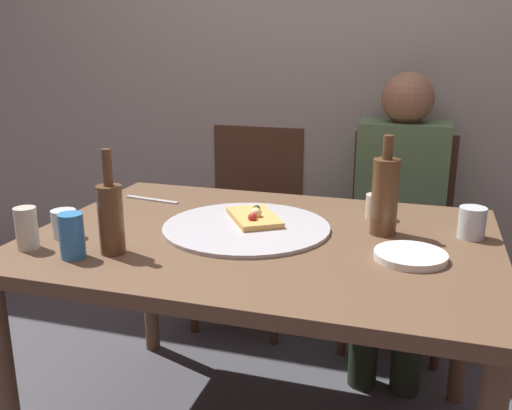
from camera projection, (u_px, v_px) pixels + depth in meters
name	position (u px, v px, depth m)	size (l,w,h in m)	color
back_wall	(330.00, 38.00, 2.47)	(6.00, 0.10, 2.60)	gray
dining_table	(263.00, 259.00, 1.70)	(1.36, 0.97, 0.72)	brown
pizza_tray	(246.00, 227.00, 1.73)	(0.52, 0.52, 0.01)	#ADADB2
pizza_slice_last	(254.00, 217.00, 1.77)	(0.23, 0.26, 0.05)	tan
wine_bottle	(385.00, 195.00, 1.66)	(0.08, 0.08, 0.30)	brown
beer_bottle	(111.00, 216.00, 1.51)	(0.07, 0.07, 0.29)	brown
tumbler_near	(376.00, 207.00, 1.83)	(0.07, 0.07, 0.08)	beige
tumbler_far	(64.00, 224.00, 1.65)	(0.07, 0.07, 0.08)	silver
wine_glass	(472.00, 223.00, 1.64)	(0.08, 0.08, 0.09)	silver
short_glass	(27.00, 228.00, 1.55)	(0.06, 0.06, 0.12)	beige
soda_can	(72.00, 236.00, 1.48)	(0.07, 0.07, 0.12)	#337AC1
plate_stack	(410.00, 256.00, 1.48)	(0.19, 0.19, 0.02)	white
table_knife	(152.00, 200.00, 2.05)	(0.22, 0.02, 0.01)	#B7B7BC
chair_left	(251.00, 212.00, 2.64)	(0.44, 0.44, 0.90)	#472D1E
chair_right	(399.00, 225.00, 2.44)	(0.44, 0.44, 0.90)	#472D1E
guest_in_sweater	(399.00, 206.00, 2.27)	(0.36, 0.56, 1.17)	#4C6B47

